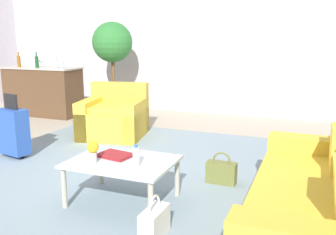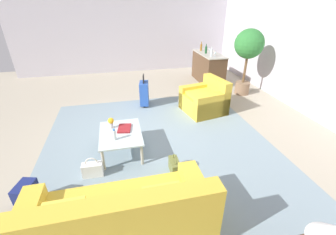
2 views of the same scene
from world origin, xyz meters
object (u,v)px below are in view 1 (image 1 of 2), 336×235
Objects in this scene: couch at (325,207)px; potted_ficus at (113,49)px; coffee_table at (122,166)px; flower_vase at (93,150)px; wine_glass_left_of_centre at (41,62)px; wine_glass_right_of_centre at (62,62)px; wine_bottle_clear at (56,62)px; coffee_table_book at (115,155)px; handbag_white at (154,222)px; bar_console at (43,90)px; water_bottle at (136,156)px; suitcase_blue at (13,131)px; wine_bottle_green at (37,62)px; handbag_olive at (221,172)px; wine_glass_leftmost at (19,61)px; armchair at (115,118)px; wine_bottle_amber at (19,61)px.

potted_ficus is at bearing 136.44° from couch.
coffee_table is 4.78× the size of flower_vase.
wine_glass_left_of_centre is (-3.50, 3.10, 0.71)m from coffee_table.
couch is 13.84× the size of wine_glass_right_of_centre.
potted_ficus is at bearing 40.45° from wine_bottle_clear.
potted_ficus is (-2.08, 3.62, 0.89)m from coffee_table_book.
potted_ficus is (-2.75, 4.19, 1.20)m from handbag_white.
wine_glass_right_of_centre reaches higher than bar_console.
water_bottle is at bearing -43.44° from wine_bottle_clear.
bar_console reaches higher than suitcase_blue.
couch is 10.48× the size of water_bottle.
wine_bottle_clear is at bearing 136.05° from handbag_white.
water_bottle is 0.68× the size of wine_bottle_green.
flower_vase is at bearing -103.61° from coffee_table_book.
water_bottle is 4.57m from potted_ficus.
wine_bottle_clear reaches higher than handbag_olive.
wine_glass_leftmost is at bearing 174.39° from wine_bottle_clear.
armchair reaches higher than water_bottle.
wine_bottle_green reaches higher than coffee_table_book.
handbag_olive is (4.27, -2.17, -0.96)m from wine_bottle_green.
wine_glass_right_of_centre is 0.43× the size of handbag_white.
bar_console is 2.83m from suitcase_blue.
handbag_white is (2.55, -1.19, -0.23)m from suitcase_blue.
potted_ficus is at bearing 122.28° from water_bottle.
wine_glass_right_of_centre is (-2.96, 3.06, 0.71)m from coffee_table.
wine_glass_left_of_centre is 0.51× the size of wine_bottle_clear.
coffee_table is 0.16m from coffee_table_book.
armchair is at bearing -23.10° from bar_console.
coffee_table_book is at bearing -18.25° from suitcase_blue.
wine_glass_leftmost is 0.08× the size of potted_ficus.
wine_bottle_amber reaches higher than wine_glass_left_of_centre.
couch is 1.38m from handbag_olive.
bar_console is 0.79m from wine_glass_leftmost.
wine_glass_right_of_centre is (-3.16, 3.16, 0.57)m from water_bottle.
coffee_table is 3.27× the size of wine_bottle_clear.
wine_bottle_green is (0.54, -0.10, 0.01)m from wine_glass_leftmost.
coffee_table is 3.27× the size of wine_bottle_green.
couch is 5.97× the size of handbag_white.
coffee_table_book is at bearing -40.59° from wine_bottle_green.
armchair is at bearing -25.00° from wine_bottle_clear.
coffee_table_book is at bearing -60.12° from potted_ficus.
flower_vase is 0.13× the size of bar_console.
wine_bottle_amber reaches higher than handbag_white.
coffee_table is at bearing 176.81° from couch.
couch is 3.85m from armchair.
coffee_table is at bearing -58.79° from armchair.
bar_console is 10.25× the size of wine_glass_left_of_centre.
coffee_table is at bearing -133.66° from handbag_olive.
water_bottle is 0.57× the size of handbag_white.
water_bottle is 4.50m from wine_glass_right_of_centre.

